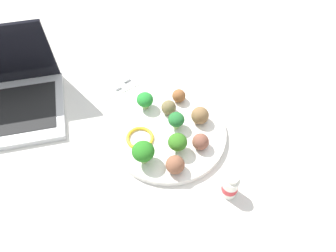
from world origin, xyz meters
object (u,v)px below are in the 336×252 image
object	(u,v)px
meatball_front_left	(179,96)
meatball_near_rim	(201,142)
broccoli_floret_near_rim	(177,121)
meatball_mid_left	(169,107)
broccoli_floret_back_right	(143,152)
pepper_ring_back_right	(140,138)
yogurt_bottle	(230,186)
meatball_back_left	(175,165)
fork	(117,70)
broccoli_floret_back_left	(178,142)
broccoli_floret_mid_right	(145,100)
napkin	(110,73)
knife	(105,75)
meatball_center	(200,115)

from	to	relation	value
meatball_front_left	meatball_near_rim	xyz separation A→B (m)	(0.15, -0.04, 0.00)
broccoli_floret_near_rim	meatball_mid_left	distance (m)	0.05
broccoli_floret_back_right	pepper_ring_back_right	bearing A→B (deg)	159.27
meatball_near_rim	yogurt_bottle	bearing A→B (deg)	-5.23
meatball_mid_left	meatball_back_left	distance (m)	0.17
fork	pepper_ring_back_right	bearing A→B (deg)	-14.61
broccoli_floret_back_left	meatball_near_rim	bearing A→B (deg)	68.19
meatball_mid_left	pepper_ring_back_right	world-z (taller)	meatball_mid_left
broccoli_floret_mid_right	napkin	size ratio (longest dim) A/B	0.26
broccoli_floret_back_left	broccoli_floret_back_right	xyz separation A→B (m)	(-0.02, -0.08, 0.01)
pepper_ring_back_right	knife	xyz separation A→B (m)	(-0.25, 0.03, -0.01)
broccoli_floret_back_left	knife	size ratio (longest dim) A/B	0.34
napkin	knife	world-z (taller)	knife
broccoli_floret_back_right	meatball_back_left	world-z (taller)	broccoli_floret_back_right
meatball_near_rim	broccoli_floret_mid_right	bearing A→B (deg)	-164.91
broccoli_floret_mid_right	fork	world-z (taller)	broccoli_floret_mid_right
broccoli_floret_back_left	meatball_mid_left	size ratio (longest dim) A/B	1.36
broccoli_floret_back_left	knife	bearing A→B (deg)	-174.78
knife	pepper_ring_back_right	bearing A→B (deg)	-6.56
knife	meatball_front_left	bearing A→B (deg)	31.11
meatball_center	pepper_ring_back_right	bearing A→B (deg)	-101.72
pepper_ring_back_right	fork	distance (m)	0.25
meatball_near_rim	knife	bearing A→B (deg)	-166.88
broccoli_floret_back_left	yogurt_bottle	bearing A→B (deg)	15.11
broccoli_floret_back_left	broccoli_floret_back_right	bearing A→B (deg)	-101.65
broccoli_floret_back_left	broccoli_floret_back_right	world-z (taller)	broccoli_floret_back_right
meatball_center	broccoli_floret_mid_right	bearing A→B (deg)	-140.96
meatball_center	yogurt_bottle	world-z (taller)	yogurt_bottle
meatball_mid_left	yogurt_bottle	size ratio (longest dim) A/B	0.55
pepper_ring_back_right	broccoli_floret_back_left	bearing A→B (deg)	38.01
broccoli_floret_near_rim	broccoli_floret_back_right	size ratio (longest dim) A/B	0.77
napkin	pepper_ring_back_right	bearing A→B (deg)	-10.16
meatball_center	meatball_front_left	world-z (taller)	meatball_center
broccoli_floret_back_right	meatball_back_left	bearing A→B (deg)	38.86
broccoli_floret_mid_right	broccoli_floret_back_left	distance (m)	0.15
broccoli_floret_near_rim	meatball_near_rim	xyz separation A→B (m)	(0.07, 0.02, -0.01)
broccoli_floret_mid_right	meatball_center	xyz separation A→B (m)	(0.11, 0.09, -0.01)
broccoli_floret_near_rim	meatball_back_left	distance (m)	0.12
broccoli_floret_mid_right	yogurt_bottle	size ratio (longest dim) A/B	0.67
fork	broccoli_floret_mid_right	bearing A→B (deg)	-1.15
broccoli_floret_mid_right	broccoli_floret_back_left	world-z (taller)	broccoli_floret_back_left
broccoli_floret_back_right	meatball_back_left	distance (m)	0.07
knife	yogurt_bottle	xyz separation A→B (m)	(0.46, 0.07, 0.02)
fork	knife	distance (m)	0.04
meatball_mid_left	fork	distance (m)	0.22
broccoli_floret_back_right	knife	bearing A→B (deg)	170.65
meatball_front_left	yogurt_bottle	xyz separation A→B (m)	(0.27, -0.05, -0.00)
broccoli_floret_near_rim	knife	distance (m)	0.27
yogurt_bottle	meatball_front_left	bearing A→B (deg)	169.79
broccoli_floret_near_rim	broccoli_floret_back_left	size ratio (longest dim) A/B	0.90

